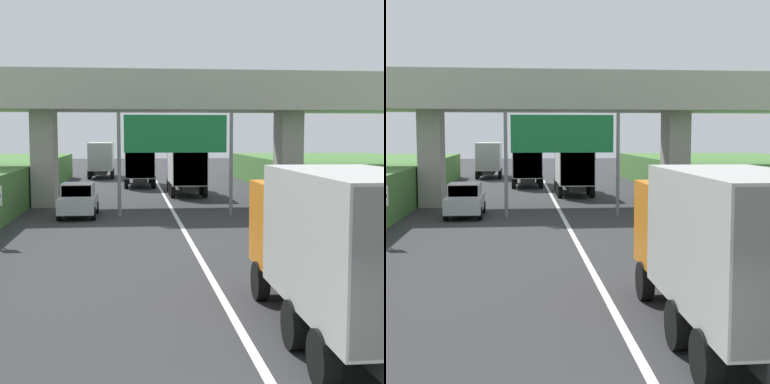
{
  "view_description": "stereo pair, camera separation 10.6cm",
  "coord_description": "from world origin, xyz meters",
  "views": [
    {
      "loc": [
        -2.28,
        -5.54,
        4.09
      ],
      "look_at": [
        0.0,
        15.89,
        2.0
      ],
      "focal_mm": 54.2,
      "sensor_mm": 36.0,
      "label": 1
    },
    {
      "loc": [
        -2.17,
        -5.55,
        4.09
      ],
      "look_at": [
        0.0,
        15.89,
        2.0
      ],
      "focal_mm": 54.2,
      "sensor_mm": 36.0,
      "label": 2
    }
  ],
  "objects": [
    {
      "name": "truck_orange",
      "position": [
        1.89,
        5.6,
        1.93
      ],
      "size": [
        2.44,
        7.3,
        3.44
      ],
      "color": "black",
      "rests_on": "ground"
    },
    {
      "name": "construction_barrel_2",
      "position": [
        6.51,
        15.43,
        0.46
      ],
      "size": [
        0.57,
        0.57,
        0.9
      ],
      "color": "orange",
      "rests_on": "ground"
    },
    {
      "name": "construction_barrel_3",
      "position": [
        6.71,
        19.65,
        0.46
      ],
      "size": [
        0.57,
        0.57,
        0.9
      ],
      "color": "orange",
      "rests_on": "ground"
    },
    {
      "name": "truck_green",
      "position": [
        -1.56,
        41.83,
        1.93
      ],
      "size": [
        2.44,
        7.3,
        3.44
      ],
      "color": "black",
      "rests_on": "ground"
    },
    {
      "name": "overhead_highway_sign",
      "position": [
        0.0,
        23.73,
        3.87
      ],
      "size": [
        5.88,
        0.18,
        5.25
      ],
      "color": "slate",
      "rests_on": "ground"
    },
    {
      "name": "lane_centre_stripe",
      "position": [
        0.0,
        23.11,
        0.0
      ],
      "size": [
        0.2,
        86.22,
        0.01
      ],
      "primitive_type": "cube",
      "color": "white",
      "rests_on": "ground"
    },
    {
      "name": "truck_blue",
      "position": [
        1.55,
        34.78,
        1.93
      ],
      "size": [
        2.44,
        7.3,
        3.44
      ],
      "color": "black",
      "rests_on": "ground"
    },
    {
      "name": "car_silver",
      "position": [
        -4.93,
        24.03,
        0.86
      ],
      "size": [
        1.86,
        4.1,
        1.72
      ],
      "color": "#B2B5B7",
      "rests_on": "ground"
    },
    {
      "name": "overpass_bridge",
      "position": [
        0.0,
        28.89,
        5.84
      ],
      "size": [
        40.0,
        4.8,
        7.75
      ],
      "color": "#ADA89E",
      "rests_on": "ground"
    },
    {
      "name": "truck_black",
      "position": [
        -5.1,
        51.96,
        1.93
      ],
      "size": [
        2.44,
        7.3,
        3.44
      ],
      "color": "black",
      "rests_on": "ground"
    }
  ]
}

